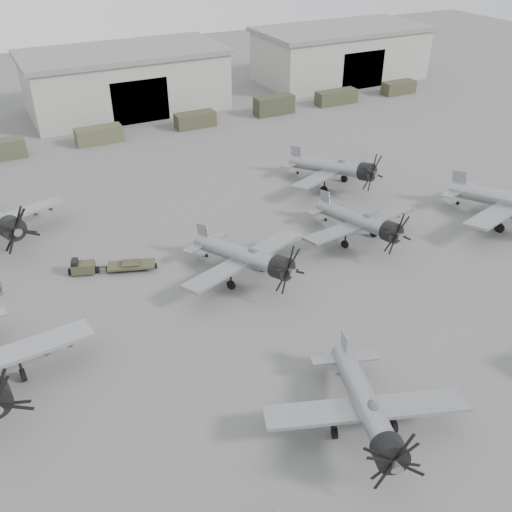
{
  "coord_description": "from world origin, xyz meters",
  "views": [
    {
      "loc": [
        -21.35,
        -22.47,
        26.94
      ],
      "look_at": [
        -3.67,
        12.3,
        2.5
      ],
      "focal_mm": 40.0,
      "sensor_mm": 36.0,
      "label": 1
    }
  ],
  "objects_px": {
    "aircraft_near_1": "(368,409)",
    "aircraft_mid_2": "(362,222)",
    "aircraft_mid_1": "(248,257)",
    "aircraft_far_1": "(337,168)",
    "ground_crew": "(0,286)",
    "tug_trailer": "(102,267)"
  },
  "relations": [
    {
      "from": "aircraft_mid_2",
      "to": "aircraft_far_1",
      "type": "distance_m",
      "value": 11.96
    },
    {
      "from": "aircraft_near_1",
      "to": "aircraft_mid_1",
      "type": "distance_m",
      "value": 17.73
    },
    {
      "from": "tug_trailer",
      "to": "aircraft_mid_2",
      "type": "bearing_deg",
      "value": 4.22
    },
    {
      "from": "aircraft_near_1",
      "to": "ground_crew",
      "type": "xyz_separation_m",
      "value": [
        -17.54,
        24.86,
        -1.39
      ]
    },
    {
      "from": "aircraft_mid_2",
      "to": "ground_crew",
      "type": "relative_size",
      "value": 7.43
    },
    {
      "from": "aircraft_mid_1",
      "to": "aircraft_far_1",
      "type": "relative_size",
      "value": 0.98
    },
    {
      "from": "aircraft_far_1",
      "to": "tug_trailer",
      "type": "distance_m",
      "value": 27.65
    },
    {
      "from": "aircraft_far_1",
      "to": "tug_trailer",
      "type": "xyz_separation_m",
      "value": [
        -27.12,
        -5.1,
        -1.77
      ]
    },
    {
      "from": "aircraft_mid_2",
      "to": "tug_trailer",
      "type": "xyz_separation_m",
      "value": [
        -22.53,
        5.93,
        -1.63
      ]
    },
    {
      "from": "aircraft_near_1",
      "to": "aircraft_mid_2",
      "type": "distance_m",
      "value": 22.62
    },
    {
      "from": "aircraft_far_1",
      "to": "ground_crew",
      "type": "height_order",
      "value": "aircraft_far_1"
    },
    {
      "from": "aircraft_mid_2",
      "to": "aircraft_far_1",
      "type": "relative_size",
      "value": 0.95
    },
    {
      "from": "aircraft_mid_2",
      "to": "ground_crew",
      "type": "distance_m",
      "value": 31.24
    },
    {
      "from": "aircraft_mid_2",
      "to": "aircraft_near_1",
      "type": "bearing_deg",
      "value": -131.54
    },
    {
      "from": "aircraft_mid_2",
      "to": "aircraft_far_1",
      "type": "height_order",
      "value": "aircraft_far_1"
    },
    {
      "from": "aircraft_mid_1",
      "to": "aircraft_far_1",
      "type": "distance_m",
      "value": 20.36
    },
    {
      "from": "tug_trailer",
      "to": "ground_crew",
      "type": "relative_size",
      "value": 4.34
    },
    {
      "from": "aircraft_near_1",
      "to": "ground_crew",
      "type": "bearing_deg",
      "value": 145.0
    },
    {
      "from": "aircraft_near_1",
      "to": "aircraft_mid_2",
      "type": "xyz_separation_m",
      "value": [
        13.02,
        18.5,
        -0.03
      ]
    },
    {
      "from": "ground_crew",
      "to": "tug_trailer",
      "type": "bearing_deg",
      "value": -68.37
    },
    {
      "from": "aircraft_near_1",
      "to": "ground_crew",
      "type": "height_order",
      "value": "aircraft_near_1"
    },
    {
      "from": "aircraft_near_1",
      "to": "ground_crew",
      "type": "distance_m",
      "value": 30.46
    }
  ]
}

